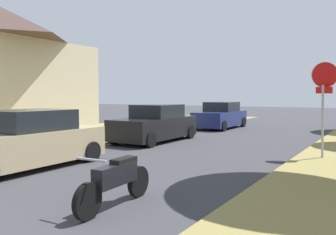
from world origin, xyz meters
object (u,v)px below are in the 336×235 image
object	(u,v)px
parked_sedan_black	(155,124)
parked_sedan_navy	(220,116)
stop_sign_far	(324,88)
parked_motorcycle	(116,180)
parked_sedan_tan	(26,142)

from	to	relation	value
parked_sedan_black	parked_sedan_navy	size ratio (longest dim) A/B	1.00
stop_sign_far	parked_motorcycle	distance (m)	7.52
stop_sign_far	parked_sedan_tan	bearing A→B (deg)	-139.18
parked_sedan_tan	parked_motorcycle	size ratio (longest dim) A/B	2.16
stop_sign_far	parked_motorcycle	size ratio (longest dim) A/B	1.44
stop_sign_far	parked_sedan_navy	size ratio (longest dim) A/B	0.67
parked_sedan_black	stop_sign_far	bearing A→B (deg)	-6.43
parked_sedan_navy	parked_sedan_black	bearing A→B (deg)	-89.92
parked_sedan_tan	stop_sign_far	bearing A→B (deg)	40.82
stop_sign_far	parked_sedan_navy	bearing A→B (deg)	131.15
parked_sedan_tan	parked_motorcycle	xyz separation A→B (m)	(4.23, -1.22, -0.24)
parked_sedan_tan	parked_sedan_black	distance (m)	6.47
parked_sedan_navy	parked_motorcycle	bearing A→B (deg)	-73.30
stop_sign_far	parked_sedan_navy	world-z (taller)	stop_sign_far
parked_sedan_tan	parked_motorcycle	distance (m)	4.41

